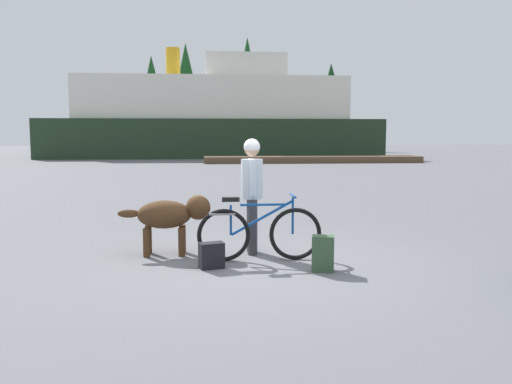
{
  "coord_description": "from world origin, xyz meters",
  "views": [
    {
      "loc": [
        -0.74,
        -7.0,
        1.76
      ],
      "look_at": [
        -0.0,
        0.79,
        0.91
      ],
      "focal_mm": 37.12,
      "sensor_mm": 36.0,
      "label": 1
    }
  ],
  "objects_px": {
    "backpack": "(323,254)",
    "ferry_boat": "(214,119)",
    "bicycle": "(259,233)",
    "handbag_pannier": "(212,255)",
    "person_cyclist": "(252,185)",
    "dog": "(171,215)"
  },
  "relations": [
    {
      "from": "handbag_pannier",
      "to": "ferry_boat",
      "type": "distance_m",
      "value": 35.94
    },
    {
      "from": "backpack",
      "to": "ferry_boat",
      "type": "distance_m",
      "value": 36.23
    },
    {
      "from": "handbag_pannier",
      "to": "person_cyclist",
      "type": "bearing_deg",
      "value": 54.29
    },
    {
      "from": "person_cyclist",
      "to": "handbag_pannier",
      "type": "distance_m",
      "value": 1.35
    },
    {
      "from": "dog",
      "to": "ferry_boat",
      "type": "bearing_deg",
      "value": 88.02
    },
    {
      "from": "handbag_pannier",
      "to": "backpack",
      "type": "bearing_deg",
      "value": -11.33
    },
    {
      "from": "dog",
      "to": "bicycle",
      "type": "bearing_deg",
      "value": -21.76
    },
    {
      "from": "bicycle",
      "to": "dog",
      "type": "bearing_deg",
      "value": 158.24
    },
    {
      "from": "dog",
      "to": "ferry_boat",
      "type": "distance_m",
      "value": 35.06
    },
    {
      "from": "bicycle",
      "to": "handbag_pannier",
      "type": "relative_size",
      "value": 5.08
    },
    {
      "from": "backpack",
      "to": "dog",
      "type": "bearing_deg",
      "value": 150.2
    },
    {
      "from": "backpack",
      "to": "handbag_pannier",
      "type": "bearing_deg",
      "value": 168.67
    },
    {
      "from": "backpack",
      "to": "bicycle",
      "type": "bearing_deg",
      "value": 139.5
    },
    {
      "from": "dog",
      "to": "backpack",
      "type": "relative_size",
      "value": 2.89
    },
    {
      "from": "bicycle",
      "to": "dog",
      "type": "height_order",
      "value": "bicycle"
    },
    {
      "from": "person_cyclist",
      "to": "backpack",
      "type": "height_order",
      "value": "person_cyclist"
    },
    {
      "from": "handbag_pannier",
      "to": "ferry_boat",
      "type": "relative_size",
      "value": 0.01
    },
    {
      "from": "handbag_pannier",
      "to": "dog",
      "type": "bearing_deg",
      "value": 123.88
    },
    {
      "from": "backpack",
      "to": "handbag_pannier",
      "type": "height_order",
      "value": "backpack"
    },
    {
      "from": "dog",
      "to": "backpack",
      "type": "xyz_separation_m",
      "value": [
        2.01,
        -1.15,
        -0.36
      ]
    },
    {
      "from": "bicycle",
      "to": "dog",
      "type": "distance_m",
      "value": 1.35
    },
    {
      "from": "person_cyclist",
      "to": "ferry_boat",
      "type": "relative_size",
      "value": 0.07
    }
  ]
}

